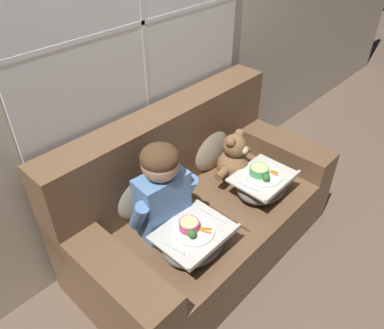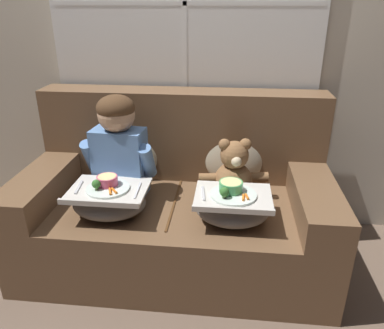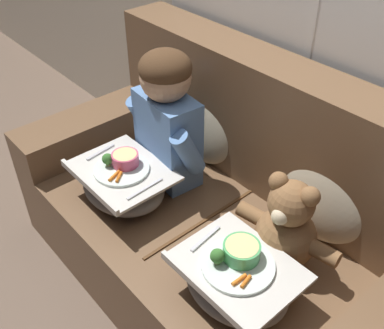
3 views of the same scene
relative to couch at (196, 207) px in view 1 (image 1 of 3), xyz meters
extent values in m
plane|color=brown|center=(0.00, -0.08, -0.33)|extent=(14.00, 14.00, 0.00)
cube|color=beige|center=(0.00, 0.46, 0.97)|extent=(8.00, 0.05, 2.60)
cube|color=white|center=(0.00, 0.41, 1.10)|extent=(1.64, 0.02, 1.29)
cube|color=black|center=(0.00, 0.42, 1.10)|extent=(1.59, 0.01, 1.24)
cube|color=white|center=(0.00, 0.41, 1.10)|extent=(0.02, 0.02, 1.24)
cube|color=white|center=(0.00, 0.41, 1.10)|extent=(1.59, 0.02, 0.02)
cube|color=brown|center=(0.00, -0.08, -0.13)|extent=(1.73, 0.90, 0.41)
cube|color=brown|center=(0.00, 0.26, 0.35)|extent=(1.73, 0.22, 0.55)
cube|color=brown|center=(-0.75, -0.08, 0.16)|extent=(0.22, 0.90, 0.16)
cube|color=brown|center=(0.75, -0.08, 0.16)|extent=(0.22, 0.90, 0.16)
cube|color=#513219|center=(0.00, -0.10, 0.08)|extent=(0.01, 0.64, 0.01)
ellipsoid|color=#C1B293|center=(-0.32, 0.18, 0.26)|extent=(0.39, 0.19, 0.41)
ellipsoid|color=#C1B293|center=(0.32, 0.18, 0.26)|extent=(0.39, 0.19, 0.40)
cube|color=#5B84BC|center=(-0.32, -0.04, 0.27)|extent=(0.30, 0.19, 0.39)
sphere|color=tan|center=(-0.32, -0.04, 0.55)|extent=(0.20, 0.20, 0.20)
ellipsoid|color=#4C331E|center=(-0.32, -0.04, 0.59)|extent=(0.21, 0.21, 0.14)
cylinder|color=#5B84BC|center=(-0.49, -0.04, 0.30)|extent=(0.09, 0.16, 0.22)
cylinder|color=#5B84BC|center=(-0.16, -0.07, 0.30)|extent=(0.09, 0.16, 0.22)
sphere|color=brown|center=(0.32, -0.04, 0.18)|extent=(0.22, 0.22, 0.22)
sphere|color=brown|center=(0.32, -0.04, 0.34)|extent=(0.16, 0.16, 0.16)
sphere|color=brown|center=(0.27, -0.04, 0.40)|extent=(0.07, 0.07, 0.07)
sphere|color=brown|center=(0.38, -0.03, 0.40)|extent=(0.07, 0.07, 0.07)
sphere|color=beige|center=(0.33, -0.10, 0.33)|extent=(0.06, 0.06, 0.06)
sphere|color=black|center=(0.33, -0.12, 0.34)|extent=(0.02, 0.02, 0.02)
cylinder|color=brown|center=(0.18, -0.06, 0.20)|extent=(0.12, 0.07, 0.06)
cylinder|color=brown|center=(0.46, -0.01, 0.20)|extent=(0.12, 0.07, 0.06)
cylinder|color=brown|center=(0.29, -0.15, 0.10)|extent=(0.07, 0.11, 0.06)
cylinder|color=brown|center=(0.39, -0.14, 0.10)|extent=(0.07, 0.11, 0.06)
ellipsoid|color=slate|center=(-0.32, -0.27, 0.14)|extent=(0.39, 0.31, 0.13)
cube|color=beige|center=(-0.32, -0.27, 0.21)|extent=(0.40, 0.32, 0.01)
cube|color=beige|center=(-0.32, -0.43, 0.23)|extent=(0.40, 0.02, 0.02)
cylinder|color=silver|center=(-0.32, -0.27, 0.23)|extent=(0.22, 0.22, 0.01)
cylinder|color=#D64C70|center=(-0.33, -0.25, 0.26)|extent=(0.11, 0.11, 0.05)
cylinder|color=#E5D189|center=(-0.33, -0.25, 0.28)|extent=(0.10, 0.10, 0.01)
sphere|color=#38702D|center=(-0.37, -0.30, 0.26)|extent=(0.05, 0.05, 0.05)
cylinder|color=#7A9E56|center=(-0.37, -0.30, 0.24)|extent=(0.02, 0.02, 0.02)
cylinder|color=orange|center=(-0.29, -0.33, 0.24)|extent=(0.03, 0.07, 0.01)
cylinder|color=orange|center=(-0.27, -0.32, 0.24)|extent=(0.05, 0.05, 0.01)
cube|color=silver|center=(-0.48, -0.27, 0.22)|extent=(0.03, 0.14, 0.01)
cube|color=silver|center=(-0.17, -0.27, 0.22)|extent=(0.02, 0.17, 0.01)
ellipsoid|color=slate|center=(0.32, -0.27, 0.14)|extent=(0.37, 0.30, 0.13)
cube|color=beige|center=(0.32, -0.27, 0.21)|extent=(0.38, 0.31, 0.01)
cube|color=beige|center=(0.32, -0.42, 0.23)|extent=(0.38, 0.02, 0.02)
cylinder|color=silver|center=(0.32, -0.27, 0.23)|extent=(0.23, 0.23, 0.01)
cylinder|color=#4CAD60|center=(0.31, -0.25, 0.26)|extent=(0.12, 0.12, 0.05)
cylinder|color=#E5D189|center=(0.31, -0.25, 0.28)|extent=(0.10, 0.10, 0.01)
sphere|color=#38702D|center=(0.28, -0.32, 0.26)|extent=(0.05, 0.05, 0.05)
cylinder|color=#7A9E56|center=(0.28, -0.32, 0.24)|extent=(0.02, 0.02, 0.02)
cylinder|color=orange|center=(0.37, -0.32, 0.24)|extent=(0.01, 0.06, 0.01)
cylinder|color=orange|center=(0.39, -0.31, 0.24)|extent=(0.02, 0.05, 0.01)
cube|color=silver|center=(0.17, -0.27, 0.22)|extent=(0.03, 0.14, 0.01)
camera|label=1|loc=(-1.33, -1.20, 1.70)|focal=35.00mm
camera|label=2|loc=(0.29, -1.93, 1.12)|focal=35.00mm
camera|label=3|loc=(0.92, -0.99, 1.33)|focal=42.00mm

